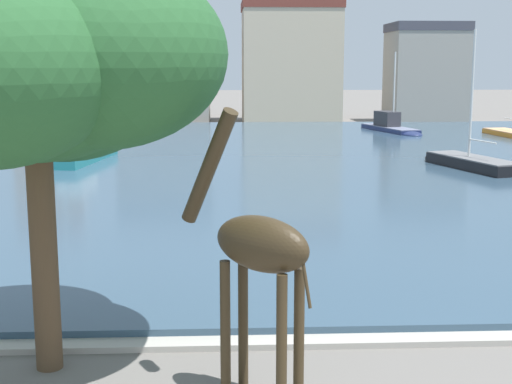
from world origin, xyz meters
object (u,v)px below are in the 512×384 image
(giraffe_statue, at_px, (254,248))
(sailboat_teal, at_px, (83,153))
(sailboat_black, at_px, (466,164))
(sailboat_green, at_px, (63,144))
(shade_tree, at_px, (38,63))
(sailboat_navy, at_px, (392,128))

(giraffe_statue, xyz_separation_m, sailboat_teal, (-7.93, 27.61, -1.83))
(giraffe_statue, bearing_deg, sailboat_black, 64.17)
(sailboat_teal, bearing_deg, sailboat_green, 111.86)
(giraffe_statue, distance_m, sailboat_green, 35.24)
(sailboat_black, height_order, sailboat_green, sailboat_green)
(giraffe_statue, relative_size, sailboat_black, 0.70)
(shade_tree, bearing_deg, sailboat_black, 56.34)
(sailboat_green, height_order, sailboat_navy, sailboat_green)
(giraffe_statue, xyz_separation_m, shade_tree, (-3.45, 1.35, 2.78))
(sailboat_green, bearing_deg, sailboat_navy, 23.12)
(sailboat_teal, bearing_deg, sailboat_black, -10.61)
(sailboat_navy, bearing_deg, sailboat_teal, -142.33)
(sailboat_navy, relative_size, shade_tree, 1.11)
(sailboat_teal, distance_m, sailboat_black, 19.86)
(giraffe_statue, xyz_separation_m, sailboat_navy, (12.48, 43.37, -1.92))
(sailboat_teal, height_order, sailboat_green, sailboat_teal)
(sailboat_black, height_order, sailboat_navy, sailboat_black)
(sailboat_green, distance_m, sailboat_navy, 24.81)
(giraffe_statue, height_order, sailboat_navy, sailboat_navy)
(sailboat_teal, height_order, sailboat_black, sailboat_teal)
(giraffe_statue, bearing_deg, shade_tree, 158.67)
(sailboat_teal, xyz_separation_m, sailboat_navy, (20.41, 15.76, -0.09))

